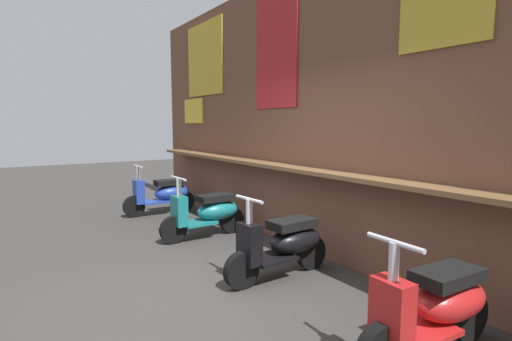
{
  "coord_description": "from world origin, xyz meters",
  "views": [
    {
      "loc": [
        3.48,
        -1.58,
        1.73
      ],
      "look_at": [
        -0.79,
        1.22,
        1.13
      ],
      "focal_mm": 27.9,
      "sensor_mm": 36.0,
      "label": 1
    }
  ],
  "objects_px": {
    "scooter_blue": "(164,194)",
    "scooter_teal": "(209,212)",
    "scooter_black": "(284,243)",
    "scooter_red": "(436,306)"
  },
  "relations": [
    {
      "from": "scooter_teal",
      "to": "scooter_red",
      "type": "xyz_separation_m",
      "value": [
        3.78,
        -0.0,
        0.0
      ]
    },
    {
      "from": "scooter_teal",
      "to": "scooter_red",
      "type": "height_order",
      "value": "same"
    },
    {
      "from": "scooter_blue",
      "to": "scooter_teal",
      "type": "bearing_deg",
      "value": 91.02
    },
    {
      "from": "scooter_teal",
      "to": "scooter_black",
      "type": "height_order",
      "value": "same"
    },
    {
      "from": "scooter_blue",
      "to": "scooter_black",
      "type": "xyz_separation_m",
      "value": [
        3.85,
        -0.0,
        0.0
      ]
    },
    {
      "from": "scooter_black",
      "to": "scooter_red",
      "type": "relative_size",
      "value": 1.0
    },
    {
      "from": "scooter_blue",
      "to": "scooter_red",
      "type": "distance_m",
      "value": 5.71
    },
    {
      "from": "scooter_blue",
      "to": "scooter_teal",
      "type": "height_order",
      "value": "same"
    },
    {
      "from": "scooter_blue",
      "to": "scooter_black",
      "type": "relative_size",
      "value": 1.0
    },
    {
      "from": "scooter_teal",
      "to": "scooter_red",
      "type": "bearing_deg",
      "value": 88.14
    }
  ]
}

